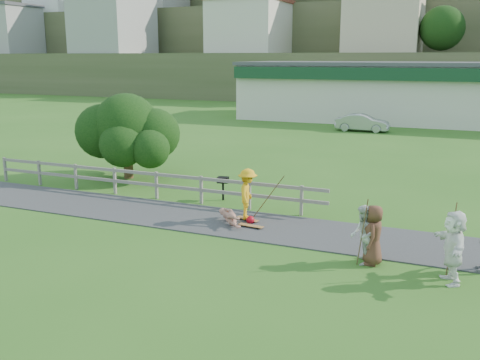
{
  "coord_description": "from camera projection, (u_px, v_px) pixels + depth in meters",
  "views": [
    {
      "loc": [
        7.12,
        -14.49,
        5.56
      ],
      "look_at": [
        0.17,
        2.0,
        1.42
      ],
      "focal_mm": 40.0,
      "sensor_mm": 36.0,
      "label": 1
    }
  ],
  "objects": [
    {
      "name": "ground",
      "position": [
        211.0,
        236.0,
        16.95
      ],
      "size": [
        260.0,
        260.0,
        0.0
      ],
      "primitive_type": "plane",
      "color": "#2C5F1B",
      "rests_on": "ground"
    },
    {
      "name": "path",
      "position": [
        230.0,
        222.0,
        18.29
      ],
      "size": [
        34.0,
        3.0,
        0.04
      ],
      "primitive_type": "cube",
      "color": "#333335",
      "rests_on": "ground"
    },
    {
      "name": "fence",
      "position": [
        143.0,
        180.0,
        21.5
      ],
      "size": [
        15.05,
        0.1,
        1.1
      ],
      "color": "slate",
      "rests_on": "ground"
    },
    {
      "name": "strip_mall",
      "position": [
        428.0,
        92.0,
        46.23
      ],
      "size": [
        32.5,
        10.75,
        5.1
      ],
      "color": "silver",
      "rests_on": "ground"
    },
    {
      "name": "hillside",
      "position": [
        432.0,
        6.0,
        95.68
      ],
      "size": [
        220.0,
        67.0,
        47.5
      ],
      "color": "#434E2E",
      "rests_on": "ground"
    },
    {
      "name": "skater_rider",
      "position": [
        248.0,
        197.0,
        18.24
      ],
      "size": [
        0.94,
        1.27,
        1.76
      ],
      "primitive_type": "imported",
      "rotation": [
        0.0,
        0.0,
        1.85
      ],
      "color": "#EFA816",
      "rests_on": "ground"
    },
    {
      "name": "skater_fallen",
      "position": [
        230.0,
        217.0,
        18.04
      ],
      "size": [
        1.38,
        1.31,
        0.56
      ],
      "primitive_type": "imported",
      "rotation": [
        0.0,
        0.0,
        0.74
      ],
      "color": "#B27362",
      "rests_on": "ground"
    },
    {
      "name": "spectator_a",
      "position": [
        363.0,
        235.0,
        14.55
      ],
      "size": [
        0.8,
        0.93,
        1.64
      ],
      "primitive_type": "imported",
      "rotation": [
        0.0,
        0.0,
        4.96
      ],
      "color": "silver",
      "rests_on": "ground"
    },
    {
      "name": "spectator_c",
      "position": [
        374.0,
        235.0,
        14.49
      ],
      "size": [
        0.59,
        0.85,
        1.67
      ],
      "primitive_type": "imported",
      "rotation": [
        0.0,
        0.0,
        4.79
      ],
      "color": "brown",
      "rests_on": "ground"
    },
    {
      "name": "spectator_d",
      "position": [
        453.0,
        247.0,
        13.27
      ],
      "size": [
        1.06,
        1.83,
        1.88
      ],
      "primitive_type": "imported",
      "rotation": [
        0.0,
        0.0,
        5.02
      ],
      "color": "white",
      "rests_on": "ground"
    },
    {
      "name": "car_silver",
      "position": [
        362.0,
        123.0,
        40.57
      ],
      "size": [
        4.03,
        1.47,
        1.32
      ],
      "primitive_type": "imported",
      "rotation": [
        0.0,
        0.0,
        1.59
      ],
      "color": "#A3A5AB",
      "rests_on": "ground"
    },
    {
      "name": "tree",
      "position": [
        127.0,
        143.0,
        24.7
      ],
      "size": [
        4.82,
        4.82,
        3.28
      ],
      "primitive_type": null,
      "color": "black",
      "rests_on": "ground"
    },
    {
      "name": "bbq",
      "position": [
        223.0,
        189.0,
        21.1
      ],
      "size": [
        0.49,
        0.41,
        0.94
      ],
      "primitive_type": null,
      "rotation": [
        0.0,
        0.0,
        0.2
      ],
      "color": "black",
      "rests_on": "ground"
    },
    {
      "name": "longboard_rider",
      "position": [
        248.0,
        220.0,
        18.43
      ],
      "size": [
        0.9,
        0.49,
        0.1
      ],
      "primitive_type": null,
      "rotation": [
        0.0,
        0.0,
        -0.33
      ],
      "color": "olive",
      "rests_on": "ground"
    },
    {
      "name": "longboard_fallen",
      "position": [
        251.0,
        227.0,
        17.7
      ],
      "size": [
        0.88,
        0.3,
        0.1
      ],
      "primitive_type": null,
      "rotation": [
        0.0,
        0.0,
        -0.1
      ],
      "color": "olive",
      "rests_on": "ground"
    },
    {
      "name": "helmet",
      "position": [
        250.0,
        220.0,
        18.16
      ],
      "size": [
        0.28,
        0.28,
        0.28
      ],
      "primitive_type": "sphere",
      "color": "#A90A17",
      "rests_on": "ground"
    },
    {
      "name": "pole_rider",
      "position": [
        268.0,
        192.0,
        18.34
      ],
      "size": [
        0.03,
        0.03,
        2.02
      ],
      "primitive_type": "cylinder",
      "color": "#533921",
      "rests_on": "ground"
    },
    {
      "name": "pole_spec_left",
      "position": [
        362.0,
        232.0,
        14.38
      ],
      "size": [
        0.03,
        0.03,
        1.89
      ],
      "primitive_type": "cylinder",
      "color": "#533921",
      "rests_on": "ground"
    },
    {
      "name": "pole_spec_right",
      "position": [
        451.0,
        240.0,
        13.64
      ],
      "size": [
        0.03,
        0.03,
        1.99
      ],
      "primitive_type": "cylinder",
      "color": "#533921",
      "rests_on": "ground"
    }
  ]
}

